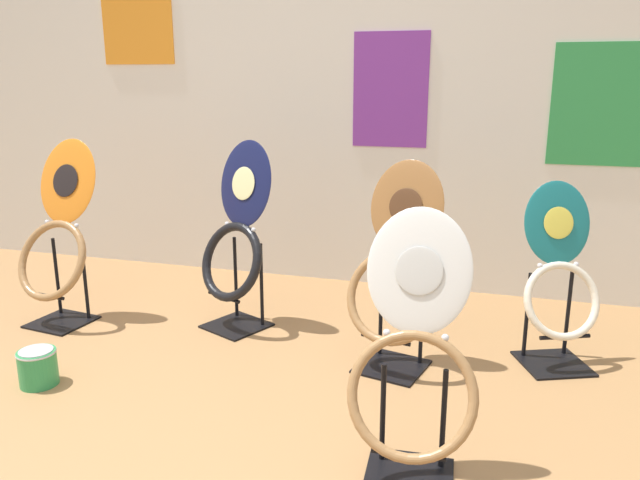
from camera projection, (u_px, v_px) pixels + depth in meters
name	position (u px, v px, depth m)	size (l,w,h in m)	color
wall_back	(322.00, 68.00, 3.69)	(8.00, 0.07, 2.60)	silver
toilet_seat_display_white_plain	(414.00, 363.00, 1.91)	(0.41, 0.34, 0.87)	black
toilet_seat_display_navy_moon	(236.00, 243.00, 3.12)	(0.46, 0.40, 0.95)	black
toilet_seat_display_woodgrain	(396.00, 279.00, 2.68)	(0.46, 0.38, 0.91)	black
toilet_seat_display_orange_sun	(58.00, 238.00, 3.19)	(0.45, 0.40, 0.95)	black
toilet_seat_display_teal_sax	(559.00, 285.00, 2.72)	(0.39, 0.37, 0.82)	black
paint_can	(38.00, 366.00, 2.60)	(0.16, 0.16, 0.15)	#2D8E4C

